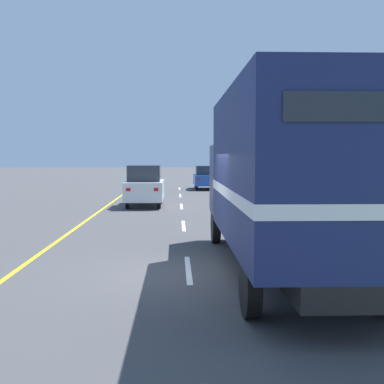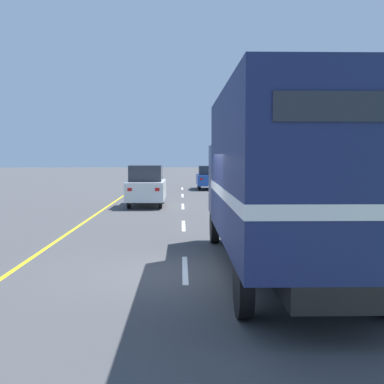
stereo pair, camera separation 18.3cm
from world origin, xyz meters
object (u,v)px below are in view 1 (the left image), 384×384
(highway_sign, at_px, (372,176))
(roadside_tree_far, at_px, (306,147))
(delineator_post, at_px, (338,223))
(roadside_tree_mid, at_px, (359,143))
(horse_trailer_truck, at_px, (286,177))
(lead_car_white, at_px, (145,186))
(lead_car_blue_ahead, at_px, (206,177))

(highway_sign, bearing_deg, roadside_tree_far, 80.41)
(roadside_tree_far, distance_m, delineator_post, 20.06)
(roadside_tree_mid, height_order, delineator_post, roadside_tree_mid)
(horse_trailer_truck, relative_size, highway_sign, 2.90)
(delineator_post, bearing_deg, roadside_tree_mid, 66.35)
(roadside_tree_mid, xyz_separation_m, delineator_post, (-4.56, -10.40, -2.61))
(roadside_tree_mid, relative_size, roadside_tree_far, 1.01)
(horse_trailer_truck, xyz_separation_m, lead_car_white, (-3.76, 14.15, -1.03))
(lead_car_white, relative_size, delineator_post, 4.14)
(horse_trailer_truck, xyz_separation_m, highway_sign, (3.62, 4.51, -0.18))
(horse_trailer_truck, bearing_deg, lead_car_white, 104.88)
(lead_car_white, distance_m, lead_car_blue_ahead, 12.76)
(lead_car_white, height_order, highway_sign, highway_sign)
(lead_car_white, distance_m, roadside_tree_mid, 11.05)
(roadside_tree_mid, bearing_deg, lead_car_blue_ahead, 121.04)
(roadside_tree_far, relative_size, delineator_post, 4.81)
(lead_car_blue_ahead, bearing_deg, roadside_tree_mid, -58.96)
(lead_car_white, height_order, roadside_tree_mid, roadside_tree_mid)
(lead_car_white, bearing_deg, highway_sign, -52.54)
(roadside_tree_mid, bearing_deg, delineator_post, -113.65)
(horse_trailer_truck, bearing_deg, delineator_post, 59.15)
(lead_car_white, height_order, lead_car_blue_ahead, lead_car_white)
(roadside_tree_mid, xyz_separation_m, roadside_tree_far, (-0.22, 9.01, -0.01))
(horse_trailer_truck, relative_size, roadside_tree_mid, 1.84)
(horse_trailer_truck, xyz_separation_m, roadside_tree_far, (6.86, 23.64, 1.07))
(horse_trailer_truck, height_order, lead_car_white, horse_trailer_truck)
(lead_car_blue_ahead, relative_size, highway_sign, 1.34)
(highway_sign, bearing_deg, roadside_tree_mid, 71.15)
(lead_car_white, distance_m, highway_sign, 12.17)
(horse_trailer_truck, distance_m, delineator_post, 5.15)
(lead_car_white, bearing_deg, roadside_tree_far, 41.77)
(lead_car_blue_ahead, xyz_separation_m, highway_sign, (3.60, -21.82, 0.96))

